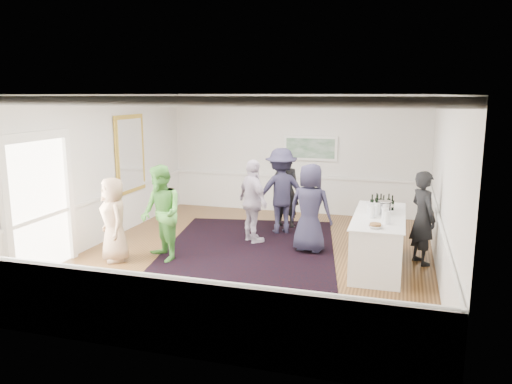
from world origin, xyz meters
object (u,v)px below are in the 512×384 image
(serving_table, at_px, (378,241))
(guest_dark_a, at_px, (281,191))
(ice_bucket, at_px, (385,208))
(bartender, at_px, (423,218))
(guest_lilac, at_px, (253,202))
(nut_bowl, at_px, (375,226))
(guest_dark_b, at_px, (286,190))
(guest_green, at_px, (161,213))
(guest_navy, at_px, (310,208))
(guest_tan, at_px, (114,220))

(serving_table, xyz_separation_m, guest_dark_a, (-2.30, 1.75, 0.50))
(ice_bucket, bearing_deg, bartender, 22.08)
(guest_lilac, bearing_deg, serving_table, -152.67)
(serving_table, relative_size, nut_bowl, 9.91)
(guest_dark_b, xyz_separation_m, nut_bowl, (2.28, -3.19, 0.11))
(guest_dark_a, distance_m, ice_bucket, 2.88)
(guest_green, bearing_deg, serving_table, 51.73)
(guest_dark_b, relative_size, nut_bowl, 7.41)
(guest_dark_b, relative_size, guest_navy, 1.00)
(guest_tan, distance_m, nut_bowl, 4.92)
(guest_lilac, bearing_deg, ice_bucket, -149.51)
(bartender, distance_m, guest_lilac, 3.51)
(guest_dark_b, distance_m, nut_bowl, 3.93)
(guest_lilac, xyz_separation_m, ice_bucket, (2.78, -0.68, 0.19))
(guest_green, height_order, guest_dark_b, guest_green)
(guest_tan, xyz_separation_m, guest_dark_b, (2.63, 3.37, 0.09))
(guest_dark_a, xyz_separation_m, guest_dark_b, (0.00, 0.52, -0.08))
(bartender, relative_size, guest_dark_a, 0.90)
(serving_table, distance_m, bartender, 0.98)
(bartender, xyz_separation_m, nut_bowl, (-0.81, -1.35, 0.13))
(guest_dark_a, distance_m, guest_dark_b, 0.53)
(serving_table, xyz_separation_m, guest_navy, (-1.40, 0.54, 0.42))
(guest_navy, bearing_deg, serving_table, 168.49)
(serving_table, distance_m, nut_bowl, 1.07)
(guest_tan, distance_m, guest_green, 0.92)
(bartender, distance_m, ice_bucket, 0.79)
(guest_green, height_order, nut_bowl, guest_green)
(guest_green, xyz_separation_m, guest_dark_a, (1.76, 2.56, 0.06))
(serving_table, xyz_separation_m, ice_bucket, (0.08, 0.14, 0.61))
(guest_green, relative_size, guest_dark_a, 0.94)
(guest_navy, height_order, ice_bucket, guest_navy)
(guest_tan, xyz_separation_m, nut_bowl, (4.91, 0.17, 0.21))
(serving_table, xyz_separation_m, nut_bowl, (-0.02, -0.93, 0.53))
(guest_green, distance_m, guest_dark_a, 3.11)
(guest_tan, bearing_deg, guest_dark_b, 94.36)
(guest_green, bearing_deg, guest_dark_b, 100.63)
(serving_table, height_order, bartender, bartender)
(guest_green, bearing_deg, guest_navy, 67.31)
(guest_green, distance_m, guest_navy, 2.99)
(serving_table, bearing_deg, guest_dark_b, 135.40)
(serving_table, distance_m, guest_dark_b, 3.26)
(guest_lilac, distance_m, guest_dark_b, 1.50)
(serving_table, distance_m, ice_bucket, 0.63)
(guest_green, relative_size, guest_navy, 1.02)
(serving_table, relative_size, guest_tan, 1.49)
(guest_tan, relative_size, nut_bowl, 6.66)
(guest_tan, height_order, guest_dark_b, guest_dark_b)
(bartender, bearing_deg, ice_bucket, 80.66)
(bartender, distance_m, nut_bowl, 1.58)
(guest_dark_a, height_order, guest_dark_b, guest_dark_a)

